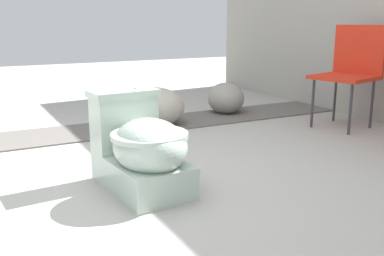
% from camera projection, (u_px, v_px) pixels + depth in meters
% --- Properties ---
extents(ground_plane, '(14.00, 14.00, 0.00)m').
position_uv_depth(ground_plane, '(107.00, 189.00, 2.40)').
color(ground_plane, '#A8A59E').
extents(gravel_strip, '(0.56, 8.00, 0.01)m').
position_uv_depth(gravel_strip, '(120.00, 128.00, 3.70)').
color(gravel_strip, '#605B56').
rests_on(gravel_strip, ground).
extents(toilet, '(0.66, 0.43, 0.52)m').
position_uv_depth(toilet, '(142.00, 149.00, 2.34)').
color(toilet, '#B2C6B7').
rests_on(toilet, ground).
extents(folding_chair_left, '(0.53, 0.53, 0.83)m').
position_uv_depth(folding_chair_left, '(352.00, 65.00, 3.69)').
color(folding_chair_left, red).
rests_on(folding_chair_left, ground).
extents(boulder_near, '(0.53, 0.50, 0.29)m').
position_uv_depth(boulder_near, '(226.00, 98.00, 4.28)').
color(boulder_near, gray).
rests_on(boulder_near, ground).
extents(boulder_far, '(0.66, 0.64, 0.32)m').
position_uv_depth(boulder_far, '(156.00, 106.00, 3.79)').
color(boulder_far, '#ADA899').
rests_on(boulder_far, ground).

